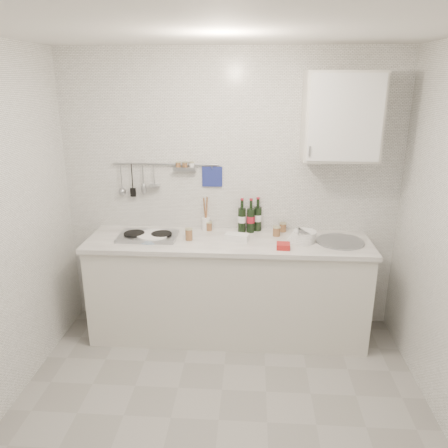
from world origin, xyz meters
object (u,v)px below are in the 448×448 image
(plate_stack_sink, at_px, (303,236))
(wine_bottles, at_px, (250,215))
(utensil_crock, at_px, (206,222))
(wall_cabinet, at_px, (341,117))
(plate_stack_hob, at_px, (152,236))

(plate_stack_sink, bearing_deg, wine_bottles, 153.22)
(utensil_crock, bearing_deg, wine_bottles, -2.90)
(utensil_crock, bearing_deg, plate_stack_sink, -16.19)
(wall_cabinet, xyz_separation_m, plate_stack_sink, (-0.26, -0.12, -0.99))
(wall_cabinet, relative_size, plate_stack_hob, 2.33)
(plate_stack_sink, xyz_separation_m, wine_bottles, (-0.45, 0.23, 0.11))
(wall_cabinet, bearing_deg, plate_stack_sink, -155.95)
(plate_stack_sink, bearing_deg, utensil_crock, 163.81)
(plate_stack_hob, bearing_deg, utensil_crock, 31.76)
(wine_bottles, bearing_deg, utensil_crock, 177.10)
(wine_bottles, bearing_deg, plate_stack_sink, -26.78)
(wall_cabinet, distance_m, plate_stack_hob, 1.86)
(plate_stack_sink, height_order, wine_bottles, wine_bottles)
(wall_cabinet, height_order, wine_bottles, wall_cabinet)
(plate_stack_hob, distance_m, plate_stack_sink, 1.29)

